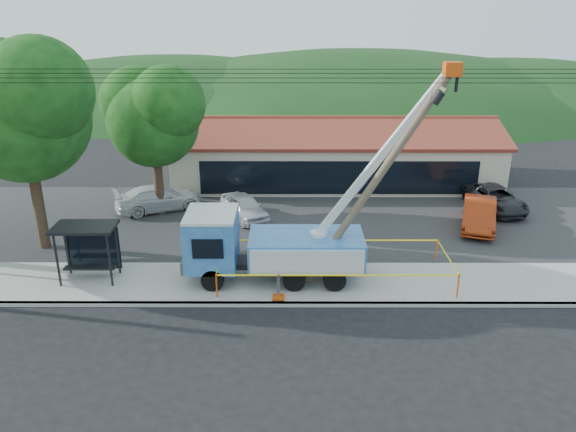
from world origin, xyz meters
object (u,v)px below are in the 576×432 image
at_px(car_red, 477,229).
at_px(car_white, 160,211).
at_px(leaning_pole, 382,172).
at_px(utility_truck, 270,243).
at_px(bus_shelter, 87,239).
at_px(car_dark, 494,211).
at_px(car_silver, 245,220).

distance_m(car_red, car_white, 18.92).
xyz_separation_m(leaning_pole, car_red, (6.77, 6.69, -5.35)).
height_order(utility_truck, bus_shelter, utility_truck).
xyz_separation_m(car_white, car_dark, (20.66, 0.14, 0.00)).
xyz_separation_m(leaning_pole, car_silver, (-6.59, 8.07, -5.35)).
xyz_separation_m(utility_truck, car_red, (11.60, 6.41, -1.89)).
distance_m(leaning_pole, car_silver, 11.71).
height_order(bus_shelter, car_dark, bus_shelter).
bearing_deg(car_white, utility_truck, -167.06).
bearing_deg(car_silver, car_dark, -24.13).
bearing_deg(car_white, car_silver, -129.56).
distance_m(bus_shelter, car_dark, 23.80).
relative_size(utility_truck, leaning_pole, 1.20).
height_order(car_silver, car_red, car_red).
relative_size(leaning_pole, car_white, 1.84).
xyz_separation_m(utility_truck, car_silver, (-1.76, 7.79, -1.89)).
height_order(car_silver, car_dark, car_silver).
bearing_deg(car_red, car_dark, 74.20).
relative_size(bus_shelter, car_white, 0.53).
relative_size(car_silver, car_white, 0.79).
relative_size(car_red, car_white, 0.94).
bearing_deg(bus_shelter, utility_truck, -0.90).
relative_size(leaning_pole, car_silver, 2.32).
bearing_deg(car_dark, car_silver, 177.53).
height_order(leaning_pole, car_white, leaning_pole).
distance_m(bus_shelter, car_white, 9.47).
xyz_separation_m(car_red, car_white, (-18.71, 2.80, 0.00)).
bearing_deg(car_white, leaning_pole, -153.21).
distance_m(utility_truck, car_white, 11.78).
bearing_deg(car_silver, leaning_pole, -80.70).
distance_m(utility_truck, car_dark, 16.57).
height_order(utility_truck, car_red, utility_truck).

